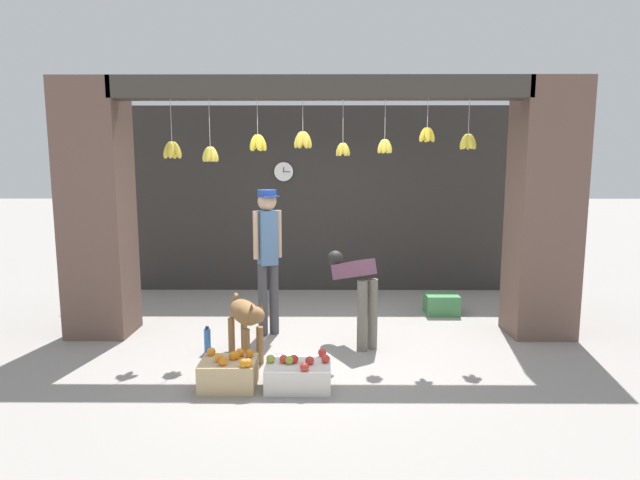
{
  "coord_description": "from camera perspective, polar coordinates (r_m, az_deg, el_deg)",
  "views": [
    {
      "loc": [
        0.03,
        -5.44,
        1.91
      ],
      "look_at": [
        0.0,
        0.37,
        1.11
      ],
      "focal_mm": 28.0,
      "sensor_mm": 36.0,
      "label": 1
    }
  ],
  "objects": [
    {
      "name": "fruit_crate_apples",
      "position": [
        4.62,
        -2.49,
        -15.0
      ],
      "size": [
        0.58,
        0.43,
        0.29
      ],
      "color": "silver",
      "rests_on": "ground_plane"
    },
    {
      "name": "fruit_crate_oranges",
      "position": [
        4.66,
        -10.36,
        -14.68
      ],
      "size": [
        0.49,
        0.37,
        0.32
      ],
      "color": "tan",
      "rests_on": "ground_plane"
    },
    {
      "name": "wall_clock",
      "position": [
        7.94,
        -4.17,
        7.79
      ],
      "size": [
        0.31,
        0.03,
        0.31
      ],
      "color": "black"
    },
    {
      "name": "shopkeeper",
      "position": [
        5.81,
        -6.0,
        -1.11
      ],
      "size": [
        0.32,
        0.31,
        1.71
      ],
      "rotation": [
        0.0,
        0.0,
        3.59
      ],
      "color": "#424247",
      "rests_on": "ground_plane"
    },
    {
      "name": "ground_plane",
      "position": [
        5.77,
        -0.02,
        -11.55
      ],
      "size": [
        60.0,
        60.0,
        0.0
      ],
      "primitive_type": "plane",
      "color": "gray"
    },
    {
      "name": "water_bottle",
      "position": [
        5.53,
        -12.74,
        -11.12
      ],
      "size": [
        0.07,
        0.07,
        0.29
      ],
      "color": "#2D60AD",
      "rests_on": "ground_plane"
    },
    {
      "name": "dog",
      "position": [
        5.2,
        -8.46,
        -8.65
      ],
      "size": [
        0.53,
        0.8,
        0.66
      ],
      "rotation": [
        0.0,
        0.0,
        -1.06
      ],
      "color": "olive",
      "rests_on": "ground_plane"
    },
    {
      "name": "worker_stooping",
      "position": [
        5.53,
        4.16,
        -5.26
      ],
      "size": [
        0.54,
        0.71,
        1.0
      ],
      "rotation": [
        0.0,
        0.0,
        0.57
      ],
      "color": "#6B665B",
      "rests_on": "ground_plane"
    },
    {
      "name": "shop_pillar_right",
      "position": [
        6.29,
        24.21,
        3.06
      ],
      "size": [
        0.7,
        0.6,
        2.93
      ],
      "primitive_type": "cube",
      "color": "brown",
      "rests_on": "ground_plane"
    },
    {
      "name": "shop_pillar_left",
      "position": [
        6.32,
        -24.11,
        3.09
      ],
      "size": [
        0.7,
        0.6,
        2.93
      ],
      "primitive_type": "cube",
      "color": "brown",
      "rests_on": "ground_plane"
    },
    {
      "name": "storefront_awning",
      "position": [
        5.62,
        -0.18,
        16.3
      ],
      "size": [
        4.56,
        0.29,
        0.93
      ],
      "color": "#3D3833"
    },
    {
      "name": "shop_back_wall",
      "position": [
        8.0,
        0.09,
        4.62
      ],
      "size": [
        6.46,
        0.12,
        2.93
      ],
      "primitive_type": "cube",
      "color": "#2D2B28",
      "rests_on": "ground_plane"
    },
    {
      "name": "produce_box_green",
      "position": [
        6.99,
        13.7,
        -7.13
      ],
      "size": [
        0.44,
        0.35,
        0.27
      ],
      "primitive_type": "cube",
      "color": "#42844C",
      "rests_on": "ground_plane"
    }
  ]
}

